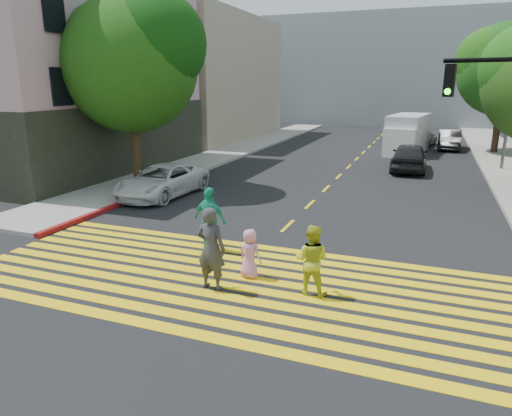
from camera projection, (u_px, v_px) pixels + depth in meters
The scene contains 20 objects.
ground at pixel (207, 304), 9.95m from camera, with size 120.00×120.00×0.00m, color black.
sidewalk_left at pixel (239, 149), 32.66m from camera, with size 3.00×40.00×0.15m, color gray.
curb_red at pixel (118, 205), 17.69m from camera, with size 0.20×8.00×0.16m, color maroon.
crosswalk at pixel (231, 281), 11.09m from camera, with size 13.40×5.30×0.01m.
lane_line at pixel (360, 155), 30.22m from camera, with size 0.12×34.40×0.01m.
building_left_pink at pixel (42, 84), 25.03m from camera, with size 12.10×14.10×11.00m.
building_left_tan at pixel (186, 79), 39.33m from camera, with size 12.00×16.00×10.00m, color tan.
backdrop_block at pixel (397, 70), 51.62m from camera, with size 30.00×8.00×12.00m, color gray.
tree_left at pixel (132, 57), 19.81m from camera, with size 6.81×6.31×8.49m.
tree_right_far at pixel (507, 64), 29.32m from camera, with size 6.68×6.19×8.59m.
pedestrian_man at pixel (211, 249), 10.46m from camera, with size 0.72×0.47×1.97m, color #373639.
pedestrian_woman at pixel (311, 260), 10.23m from camera, with size 0.80×0.62×1.64m, color gold.
pedestrian_child at pixel (250, 254), 11.16m from camera, with size 0.61×0.39×1.24m, color pink.
pedestrian_extra at pixel (210, 219), 12.91m from camera, with size 1.08×0.45×1.84m, color #1A987E.
white_sedan at pixel (162, 181), 19.24m from camera, with size 2.18×4.74×1.32m, color silver.
dark_car_near at pixel (409, 157), 24.81m from camera, with size 1.82×4.53×1.54m, color black.
silver_car at pixel (421, 138), 34.76m from camera, with size 1.73×4.26×1.24m, color gray.
dark_car_parked at pixel (450, 139), 32.89m from camera, with size 1.49×4.28×1.41m, color black.
white_van at pixel (407, 135), 30.87m from camera, with size 2.78×5.70×2.58m.
street_lamp at pixel (512, 67), 23.54m from camera, with size 2.14×0.27×9.44m.
Camera 1 is at (4.20, -8.07, 4.66)m, focal length 32.00 mm.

